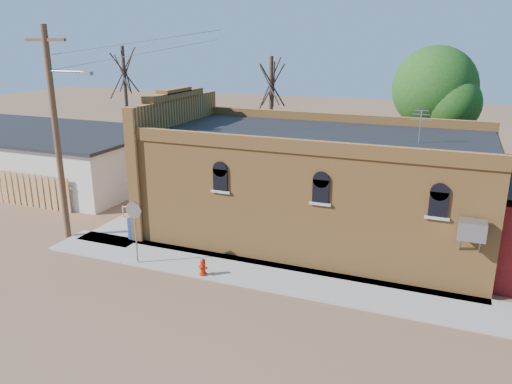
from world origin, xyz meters
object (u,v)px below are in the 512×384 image
at_px(fire_hydrant, 203,267).
at_px(trash_barrel, 134,228).
at_px(brick_bar, 311,185).
at_px(stop_sign, 134,216).
at_px(utility_pole, 57,131).

relative_size(fire_hydrant, trash_barrel, 0.75).
distance_m(brick_bar, stop_sign, 7.67).
bearing_deg(stop_sign, fire_hydrant, 19.22).
height_order(brick_bar, fire_hydrant, brick_bar).
bearing_deg(trash_barrel, fire_hydrant, -25.08).
xyz_separation_m(brick_bar, stop_sign, (-5.34, -5.49, -0.34)).
bearing_deg(trash_barrel, utility_pole, -162.65).
bearing_deg(brick_bar, trash_barrel, -153.87).
xyz_separation_m(fire_hydrant, stop_sign, (-2.87, 0.00, 1.60)).
relative_size(utility_pole, fire_hydrant, 13.84).
height_order(utility_pole, trash_barrel, utility_pole).
height_order(brick_bar, trash_barrel, brick_bar).
bearing_deg(stop_sign, brick_bar, 65.10).
bearing_deg(trash_barrel, brick_bar, 26.13).
distance_m(brick_bar, trash_barrel, 7.95).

